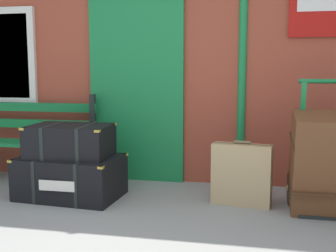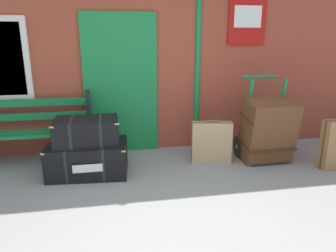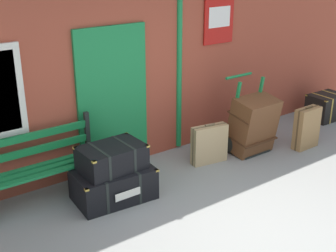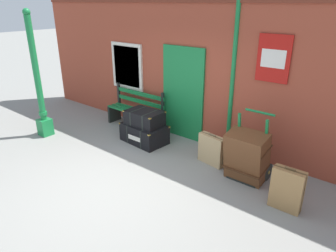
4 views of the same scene
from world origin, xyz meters
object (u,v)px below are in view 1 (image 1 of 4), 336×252
Objects in this scene: porters_trolley at (327,180)px; large_brown_trunk at (331,164)px; platform_bench at (28,143)px; steamer_trunk_base at (71,177)px; suitcase_beige at (241,175)px; steamer_trunk_middle at (70,141)px.

porters_trolley reaches higher than large_brown_trunk.
platform_bench is at bearing 173.19° from porters_trolley.
platform_bench is at bearing 170.24° from large_brown_trunk.
steamer_trunk_base is at bearing -34.35° from platform_bench.
platform_bench is 2.52m from suitcase_beige.
steamer_trunk_base is 1.67× the size of suitcase_beige.
suitcase_beige is (-0.79, 0.13, -0.17)m from large_brown_trunk.
porters_trolley is 0.26m from large_brown_trunk.
porters_trolley reaches higher than platform_bench.
large_brown_trunk is at bearing -0.88° from steamer_trunk_base.
steamer_trunk_middle reaches higher than suitcase_beige.
porters_trolley is 1.91× the size of suitcase_beige.
steamer_trunk_base is at bearing 179.12° from large_brown_trunk.
suitcase_beige is (2.48, -0.43, -0.15)m from platform_bench.
steamer_trunk_middle is 2.50m from large_brown_trunk.
large_brown_trunk reaches higher than suitcase_beige.
large_brown_trunk is 1.48× the size of suitcase_beige.
porters_trolley reaches higher than steamer_trunk_base.
steamer_trunk_middle is 1.74m from suitcase_beige.
porters_trolley reaches higher than steamer_trunk_middle.
large_brown_trunk is 0.81m from suitcase_beige.
platform_bench is at bearing 146.59° from steamer_trunk_middle.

